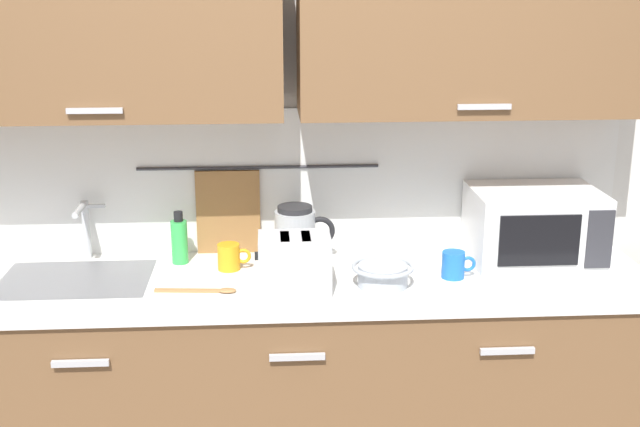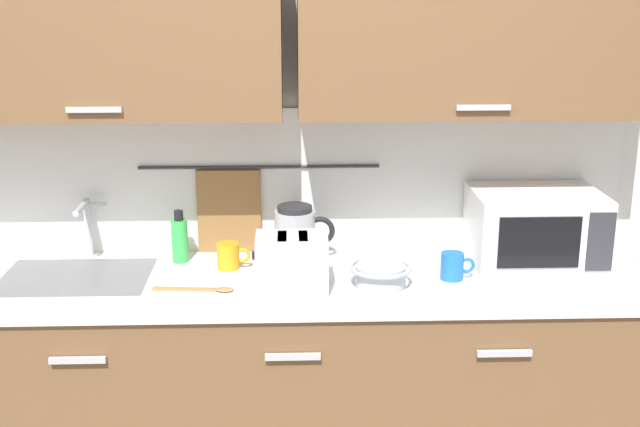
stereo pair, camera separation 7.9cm
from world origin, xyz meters
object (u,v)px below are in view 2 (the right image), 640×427
wooden_spoon (205,289)px  microwave (536,228)px  toaster (294,263)px  mixing_bowl (382,274)px  dish_soap_bottle (181,239)px  mug_by_kettle (454,266)px  electric_kettle (297,234)px  mug_near_sink (230,256)px

wooden_spoon → microwave: bearing=11.4°
microwave → toaster: microwave is taller
mixing_bowl → wooden_spoon: size_ratio=0.77×
microwave → dish_soap_bottle: (-1.30, 0.06, -0.05)m
toaster → mug_by_kettle: (0.56, 0.08, -0.05)m
mug_by_kettle → electric_kettle: bearing=157.8°
toaster → mug_by_kettle: size_ratio=2.13×
microwave → mug_by_kettle: 0.37m
dish_soap_bottle → wooden_spoon: bearing=-69.5°
electric_kettle → toaster: electric_kettle is taller
toaster → mug_by_kettle: bearing=8.3°
mug_near_sink → dish_soap_bottle: bearing=155.8°
toaster → microwave: bearing=15.0°
mug_near_sink → toaster: (0.23, -0.22, 0.05)m
mug_near_sink → toaster: toaster is taller
electric_kettle → mixing_bowl: (0.28, -0.29, -0.06)m
electric_kettle → mug_by_kettle: bearing=-22.2°
mug_near_sink → mug_by_kettle: size_ratio=1.00×
microwave → wooden_spoon: (-1.19, -0.24, -0.13)m
electric_kettle → mug_by_kettle: (0.54, -0.22, -0.05)m
microwave → mug_by_kettle: bearing=-154.6°
dish_soap_bottle → mixing_bowl: (0.71, -0.28, -0.04)m
mug_by_kettle → microwave: bearing=25.4°
dish_soap_bottle → mug_near_sink: size_ratio=1.63×
mug_by_kettle → dish_soap_bottle: bearing=167.4°
microwave → electric_kettle: size_ratio=2.03×
microwave → mixing_bowl: microwave is taller
dish_soap_bottle → toaster: (0.41, -0.30, 0.01)m
toaster → mug_by_kettle: toaster is taller
wooden_spoon → mug_by_kettle: bearing=5.6°
microwave → electric_kettle: (-0.87, 0.07, -0.03)m
microwave → mixing_bowl: 0.63m
wooden_spoon → mixing_bowl: bearing=1.9°
wooden_spoon → toaster: bearing=0.6°
electric_kettle → wooden_spoon: electric_kettle is taller
dish_soap_bottle → toaster: 0.51m
mug_near_sink → mug_by_kettle: same height
microwave → mug_near_sink: bearing=-178.9°
microwave → mug_by_kettle: microwave is taller
mug_by_kettle → wooden_spoon: size_ratio=0.43×
electric_kettle → mixing_bowl: bearing=-45.3°
mug_near_sink → mixing_bowl: mug_near_sink is taller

